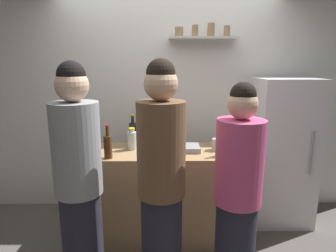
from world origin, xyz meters
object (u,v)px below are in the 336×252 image
(wine_bottle_dark_glass, at_px, (133,133))
(person_brown_jacket, at_px, (161,187))
(wine_bottle_green_glass, at_px, (148,133))
(water_bottle_plastic, at_px, (132,140))
(refrigerator, at_px, (281,151))
(wine_bottle_pale_glass, at_px, (226,145))
(person_pink_top, at_px, (237,197))
(baking_pan, at_px, (182,148))
(utensil_holder, at_px, (218,144))
(person_grey_hoodie, at_px, (79,186))
(wine_bottle_amber_glass, at_px, (108,146))

(wine_bottle_dark_glass, relative_size, person_brown_jacket, 0.19)
(wine_bottle_green_glass, height_order, water_bottle_plastic, wine_bottle_green_glass)
(refrigerator, relative_size, wine_bottle_pale_glass, 5.66)
(person_pink_top, bearing_deg, wine_bottle_dark_glass, 163.19)
(baking_pan, bearing_deg, wine_bottle_green_glass, 145.76)
(utensil_holder, bearing_deg, wine_bottle_green_glass, 162.31)
(refrigerator, height_order, person_grey_hoodie, person_grey_hoodie)
(refrigerator, bearing_deg, water_bottle_plastic, -170.78)
(wine_bottle_pale_glass, xyz_separation_m, water_bottle_plastic, (-0.90, 0.20, -0.01))
(utensil_holder, relative_size, wine_bottle_green_glass, 0.66)
(baking_pan, height_order, wine_bottle_green_glass, wine_bottle_green_glass)
(refrigerator, bearing_deg, wine_bottle_pale_glass, -147.17)
(baking_pan, height_order, utensil_holder, utensil_holder)
(baking_pan, relative_size, wine_bottle_amber_glass, 1.10)
(wine_bottle_pale_glass, xyz_separation_m, person_brown_jacket, (-0.60, -0.67, -0.12))
(wine_bottle_amber_glass, xyz_separation_m, person_pink_top, (1.04, -0.59, -0.22))
(baking_pan, bearing_deg, wine_bottle_pale_glass, -21.87)
(wine_bottle_amber_glass, xyz_separation_m, wine_bottle_dark_glass, (0.18, 0.42, 0.01))
(wine_bottle_pale_glass, distance_m, wine_bottle_dark_glass, 0.97)
(utensil_holder, height_order, person_grey_hoodie, person_grey_hoodie)
(wine_bottle_green_glass, xyz_separation_m, person_pink_top, (0.70, -1.06, -0.22))
(wine_bottle_amber_glass, distance_m, person_pink_top, 1.22)
(wine_bottle_green_glass, height_order, wine_bottle_dark_glass, wine_bottle_dark_glass)
(wine_bottle_pale_glass, bearing_deg, baking_pan, 158.13)
(refrigerator, relative_size, person_grey_hoodie, 0.90)
(wine_bottle_dark_glass, bearing_deg, person_grey_hoodie, -106.43)
(wine_bottle_pale_glass, height_order, person_brown_jacket, person_brown_jacket)
(baking_pan, relative_size, person_pink_top, 0.21)
(refrigerator, xyz_separation_m, utensil_holder, (-0.77, -0.29, 0.17))
(wine_bottle_amber_glass, distance_m, person_grey_hoodie, 0.58)
(refrigerator, bearing_deg, wine_bottle_dark_glass, -176.00)
(baking_pan, height_order, person_brown_jacket, person_brown_jacket)
(wine_bottle_amber_glass, height_order, water_bottle_plastic, wine_bottle_amber_glass)
(person_grey_hoodie, bearing_deg, baking_pan, 160.04)
(refrigerator, relative_size, wine_bottle_amber_glass, 5.21)
(refrigerator, bearing_deg, wine_bottle_amber_glass, -163.55)
(person_brown_jacket, distance_m, person_pink_top, 0.56)
(wine_bottle_amber_glass, xyz_separation_m, water_bottle_plastic, (0.19, 0.27, -0.02))
(utensil_holder, xyz_separation_m, wine_bottle_dark_glass, (-0.86, 0.18, 0.07))
(wine_bottle_amber_glass, bearing_deg, utensil_holder, 13.14)
(refrigerator, distance_m, wine_bottle_dark_glass, 1.65)
(utensil_holder, height_order, wine_bottle_green_glass, wine_bottle_green_glass)
(baking_pan, bearing_deg, water_bottle_plastic, 175.27)
(utensil_holder, relative_size, person_pink_top, 0.12)
(baking_pan, bearing_deg, refrigerator, 15.24)
(wine_bottle_amber_glass, distance_m, person_brown_jacket, 0.79)
(baking_pan, relative_size, wine_bottle_dark_glass, 1.02)
(wine_bottle_green_glass, xyz_separation_m, person_brown_jacket, (0.15, -1.07, -0.13))
(wine_bottle_pale_glass, xyz_separation_m, wine_bottle_dark_glass, (-0.91, 0.35, 0.03))
(person_brown_jacket, bearing_deg, baking_pan, -144.83)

